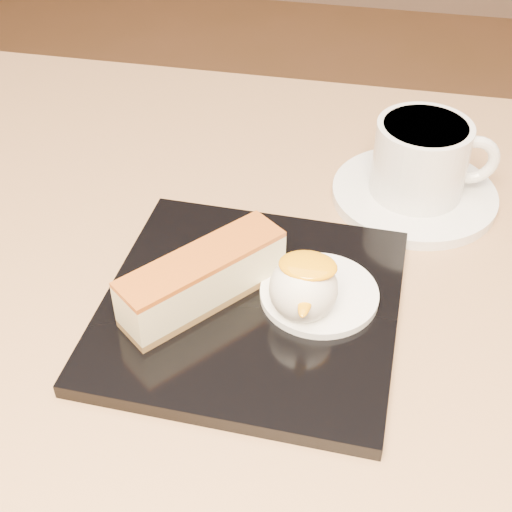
% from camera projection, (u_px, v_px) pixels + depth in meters
% --- Properties ---
extents(table, '(0.80, 0.80, 0.72)m').
position_uv_depth(table, '(205.00, 434.00, 0.65)').
color(table, black).
rests_on(table, ground).
extents(dessert_plate, '(0.23, 0.23, 0.01)m').
position_uv_depth(dessert_plate, '(251.00, 307.00, 0.54)').
color(dessert_plate, black).
rests_on(dessert_plate, table).
extents(cheesecake, '(0.11, 0.12, 0.04)m').
position_uv_depth(cheesecake, '(203.00, 278.00, 0.53)').
color(cheesecake, brown).
rests_on(cheesecake, dessert_plate).
extents(cream_smear, '(0.09, 0.09, 0.01)m').
position_uv_depth(cream_smear, '(319.00, 294.00, 0.54)').
color(cream_smear, white).
rests_on(cream_smear, dessert_plate).
extents(ice_cream_scoop, '(0.05, 0.05, 0.05)m').
position_uv_depth(ice_cream_scoop, '(303.00, 289.00, 0.51)').
color(ice_cream_scoop, white).
rests_on(ice_cream_scoop, cream_smear).
extents(mango_sauce, '(0.04, 0.03, 0.01)m').
position_uv_depth(mango_sauce, '(308.00, 266.00, 0.50)').
color(mango_sauce, orange).
rests_on(mango_sauce, ice_cream_scoop).
extents(mint_sprig, '(0.03, 0.02, 0.00)m').
position_uv_depth(mint_sprig, '(286.00, 264.00, 0.56)').
color(mint_sprig, '#2C862F').
rests_on(mint_sprig, cream_smear).
extents(saucer, '(0.15, 0.15, 0.01)m').
position_uv_depth(saucer, '(414.00, 195.00, 0.65)').
color(saucer, white).
rests_on(saucer, table).
extents(coffee_cup, '(0.11, 0.08, 0.07)m').
position_uv_depth(coffee_cup, '(423.00, 157.00, 0.63)').
color(coffee_cup, white).
rests_on(coffee_cup, saucer).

